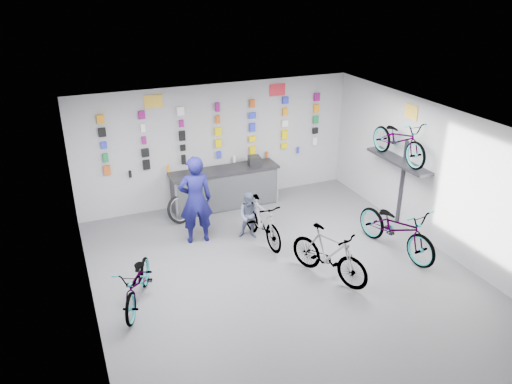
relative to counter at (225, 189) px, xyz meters
name	(u,v)px	position (x,y,z in m)	size (l,w,h in m)	color
floor	(287,280)	(0.00, -3.54, -0.49)	(8.00, 8.00, 0.00)	#4F5054
ceiling	(291,130)	(0.00, -3.54, 2.51)	(8.00, 8.00, 0.00)	white
wall_back	(218,144)	(0.00, 0.46, 1.01)	(7.00, 7.00, 0.00)	#AEAEB0
wall_front	(447,355)	(0.00, -7.54, 1.01)	(7.00, 7.00, 0.00)	#AEAEB0
wall_left	(86,248)	(-3.50, -3.54, 1.01)	(8.00, 8.00, 0.00)	#AEAEB0
wall_right	(443,181)	(3.50, -3.54, 1.01)	(8.00, 8.00, 0.00)	#AEAEB0
counter	(225,189)	(0.00, 0.00, 0.00)	(2.70, 0.66, 1.00)	black
merch_wall	(219,133)	(0.02, 0.39, 1.31)	(5.56, 0.08, 1.56)	#CD541B
wall_bracket	(399,164)	(3.33, -2.34, 0.98)	(0.39, 1.90, 2.00)	#333338
sign_left	(153,101)	(-1.50, 0.44, 2.23)	(0.42, 0.02, 0.30)	yellow
sign_right	(278,90)	(1.60, 0.44, 2.23)	(0.42, 0.02, 0.30)	red
sign_side	(411,112)	(3.48, -2.34, 2.16)	(0.02, 0.40, 0.30)	yellow
bike_left	(138,282)	(-2.73, -3.17, -0.05)	(0.59, 1.68, 0.88)	gray
bike_center	(329,254)	(0.77, -3.75, 0.04)	(0.49, 1.75, 1.05)	gray
bike_right	(397,228)	(2.57, -3.43, 0.06)	(0.73, 2.09, 1.10)	gray
bike_service	(262,221)	(0.15, -1.98, 0.01)	(0.47, 1.66, 1.00)	gray
bike_wall	(399,140)	(3.25, -2.34, 1.57)	(0.63, 1.80, 0.95)	gray
clerk	(196,200)	(-1.14, -1.40, 0.50)	(0.72, 0.47, 1.96)	#11114E
customer	(250,215)	(-0.02, -1.70, 0.05)	(0.52, 0.41, 1.07)	slate
spare_wheel	(180,209)	(-1.25, -0.37, -0.17)	(0.74, 0.51, 0.67)	black
register	(254,161)	(0.80, 0.01, 0.62)	(0.28, 0.30, 0.22)	black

